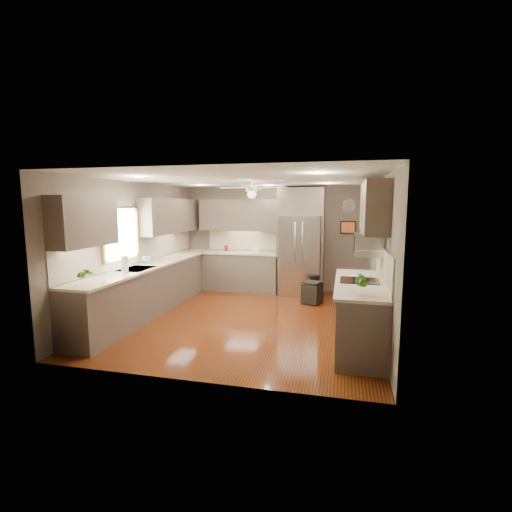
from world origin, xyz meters
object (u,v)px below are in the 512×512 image
at_px(soap_bottle, 147,258).
at_px(refrigerator, 301,243).
at_px(stool, 312,292).
at_px(paper_towel, 125,264).
at_px(canister_a, 226,248).
at_px(bowl, 256,251).
at_px(canister_c, 238,248).
at_px(microwave, 368,244).
at_px(potted_plant_left, 84,274).
at_px(potted_plant_right, 362,281).

bearing_deg(soap_bottle, refrigerator, 36.75).
relative_size(stool, paper_towel, 1.60).
bearing_deg(paper_towel, soap_bottle, 97.86).
bearing_deg(canister_a, stool, -22.68).
bearing_deg(bowl, canister_a, 174.59).
bearing_deg(soap_bottle, canister_a, 66.57).
bearing_deg(canister_c, refrigerator, -2.51).
relative_size(bowl, microwave, 0.37).
distance_m(canister_a, potted_plant_left, 4.18).
bearing_deg(potted_plant_left, canister_a, 78.89).
distance_m(bowl, microwave, 3.65).
distance_m(potted_plant_left, stool, 4.45).
relative_size(canister_c, potted_plant_right, 0.59).
height_order(canister_a, stool, canister_a).
xyz_separation_m(refrigerator, paper_towel, (-2.62, -3.02, -0.11)).
bearing_deg(paper_towel, microwave, 4.57).
xyz_separation_m(potted_plant_left, paper_towel, (0.01, 1.00, -0.02)).
height_order(soap_bottle, stool, soap_bottle).
xyz_separation_m(potted_plant_right, bowl, (-2.26, 3.67, -0.14)).
relative_size(potted_plant_right, microwave, 0.60).
bearing_deg(bowl, potted_plant_left, -111.43).
height_order(potted_plant_right, refrigerator, refrigerator).
bearing_deg(canister_a, refrigerator, -2.50).
xyz_separation_m(canister_c, stool, (1.87, -0.90, -0.79)).
relative_size(potted_plant_left, stool, 0.68).
xyz_separation_m(bowl, paper_towel, (-1.57, -3.03, 0.12)).
bearing_deg(microwave, potted_plant_left, -161.63).
bearing_deg(paper_towel, potted_plant_right, -9.50).
height_order(bowl, paper_towel, paper_towel).
bearing_deg(potted_plant_right, paper_towel, 170.50).
bearing_deg(stool, refrigerator, 112.75).
xyz_separation_m(soap_bottle, refrigerator, (2.76, 2.06, 0.15)).
distance_m(canister_a, soap_bottle, 2.33).
height_order(canister_c, stool, canister_c).
relative_size(canister_c, refrigerator, 0.08).
bearing_deg(canister_c, bowl, -7.37).
height_order(soap_bottle, potted_plant_right, potted_plant_right).
bearing_deg(canister_c, soap_bottle, -120.20).
relative_size(potted_plant_right, bowl, 1.63).
distance_m(canister_c, refrigerator, 1.53).
xyz_separation_m(canister_c, soap_bottle, (-1.24, -2.13, 0.01)).
bearing_deg(microwave, potted_plant_right, -97.31).
xyz_separation_m(stool, paper_towel, (-2.97, -2.19, 0.84)).
distance_m(canister_a, canister_c, 0.31).
relative_size(canister_c, stool, 0.42).
bearing_deg(canister_a, canister_c, -2.45).
height_order(refrigerator, microwave, refrigerator).
relative_size(canister_a, microwave, 0.27).
relative_size(refrigerator, paper_towel, 8.56).
height_order(potted_plant_right, paper_towel, potted_plant_right).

